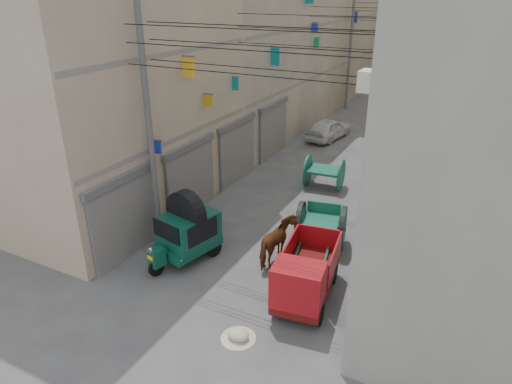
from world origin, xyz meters
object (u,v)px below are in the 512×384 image
Objects in this scene: tonga_cart at (321,225)px; distant_car_white at (329,129)px; mini_truck at (304,280)px; auto_rickshaw at (187,229)px; distant_car_grey at (412,101)px; second_cart at (324,172)px; horse at (278,243)px; feed_sack at (238,334)px; distant_car_green at (419,71)px.

distant_car_white is at bearing 96.03° from tonga_cart.
auto_rickshaw is at bearing 164.79° from mini_truck.
distant_car_grey reaches higher than distant_car_white.
tonga_cart reaches higher than distant_car_grey.
horse reaches higher than second_cart.
mini_truck is 15.87m from distant_car_white.
second_cart is at bearing -102.70° from distant_car_grey.
horse is (-0.59, 3.70, 0.60)m from feed_sack.
auto_rickshaw is 0.74× the size of tonga_cart.
horse is (0.76, -6.54, -0.02)m from second_cart.
mini_truck is at bearing 109.63° from distant_car_green.
distant_car_grey is at bearing 112.00° from distant_car_green.
feed_sack is (1.35, -10.24, -0.61)m from second_cart.
distant_car_green is (-2.20, 40.74, 0.46)m from feed_sack.
tonga_cart is 6.38× the size of feed_sack.
horse is at bearing 99.11° from feed_sack.
distant_car_grey is (2.86, 24.38, -0.44)m from auto_rickshaw.
horse is (-1.54, 1.64, -0.09)m from mini_truck.
distant_car_grey is at bearing 80.27° from tonga_cart.
tonga_cart is (3.62, 2.73, -0.27)m from auto_rickshaw.
distant_car_white is at bearing 101.63° from distant_car_green.
horse is 13.90m from distant_car_white.
auto_rickshaw is 1.58× the size of second_cart.
second_cart reaches higher than distant_car_grey.
tonga_cart is at bearing 108.95° from distant_car_green.
distant_car_white is at bearing -117.29° from distant_car_grey.
tonga_cart is 0.94× the size of distant_car_grey.
tonga_cart reaches higher than distant_car_white.
auto_rickshaw is 24.55m from distant_car_grey.
distant_car_white is at bearing -76.52° from horse.
mini_truck is 5.64× the size of feed_sack.
mini_truck is at bearing -78.66° from second_cart.
distant_car_white is 10.19m from distant_car_grey.
second_cart is 0.44× the size of distant_car_grey.
tonga_cart is 1.85m from horse.
distant_car_grey is at bearing 82.70° from second_cart.
second_cart is 7.37m from distant_car_white.
second_cart is at bearing 96.49° from tonga_cart.
distant_car_white is (-0.21, 14.66, -0.47)m from auto_rickshaw.
mini_truck is 2.37m from feed_sack.
tonga_cart is at bearing 87.20° from feed_sack.
second_cart is at bearing 97.86° from mini_truck.
auto_rickshaw is 2.99m from horse.
distant_car_white is (-4.52, 15.22, -0.21)m from mini_truck.
distant_car_white is 0.93× the size of distant_car_grey.
auto_rickshaw is at bearing -106.48° from distant_car_grey.
horse reaches higher than distant_car_grey.
mini_truck is 2.26m from horse.
distant_car_green is at bearing 101.00° from auto_rickshaw.
horse is 0.42× the size of distant_car_green.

